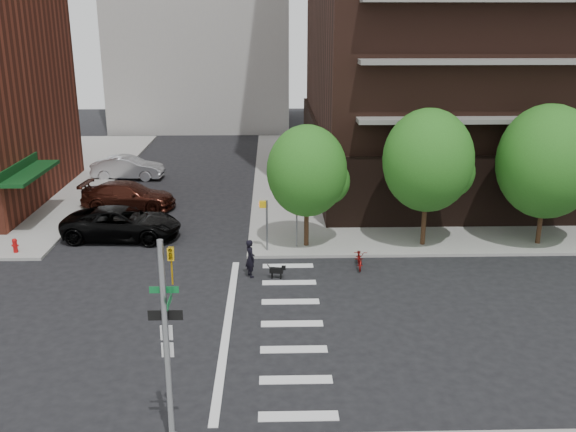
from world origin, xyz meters
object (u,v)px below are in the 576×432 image
Objects in this scene: fire_hydrant at (15,245)px; parked_car_maroon at (129,196)px; scooter at (360,258)px; parked_car_silver at (128,168)px; parked_car_black at (122,223)px; dog_walker at (250,258)px; traffic_signal at (169,364)px.

parked_car_maroon is (3.95, 7.97, 0.28)m from fire_hydrant.
fire_hydrant is at bearing 177.36° from scooter.
fire_hydrant is 8.90m from parked_car_maroon.
parked_car_silver reaches higher than parked_car_maroon.
fire_hydrant is at bearing 175.07° from parked_car_silver.
parked_car_maroon is 16.34m from scooter.
parked_car_maroon is (-0.83, 5.62, -0.02)m from parked_car_black.
dog_walker is (7.81, -10.98, 0.05)m from parked_car_maroon.
dog_walker is at bearing -123.55° from parked_car_black.
parked_car_silver is 20.82m from dog_walker.
parked_car_silver is at bearing 18.29° from parked_car_maroon.
fire_hydrant is at bearing 120.21° from parked_car_black.
traffic_signal is 31.84m from parked_car_silver.
traffic_signal reaches higher than parked_car_silver.
scooter is at bearing -102.26° from dog_walker.
traffic_signal is 8.20× the size of fire_hydrant.
parked_car_maroon is at bearing 146.48° from scooter.
traffic_signal reaches higher than dog_walker.
scooter is 0.99× the size of dog_walker.
parked_car_black reaches higher than parked_car_maroon.
dog_walker reaches higher than fire_hydrant.
parked_car_silver is (-1.65, 7.57, 0.01)m from parked_car_maroon.
fire_hydrant is at bearing 123.26° from traffic_signal.
traffic_signal is 15.12m from scooter.
parked_car_silver is 22.82m from scooter.
parked_car_black is at bearing -165.84° from parked_car_silver.
parked_car_black is 1.21× the size of parked_car_silver.
parked_car_black is (-5.25, 17.65, -1.84)m from traffic_signal.
parked_car_black is 3.51× the size of scooter.
dog_walker is at bearing -149.49° from parked_car_silver.
dog_walker reaches higher than parked_car_black.
parked_car_maroon is at bearing 12.07° from dog_walker.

